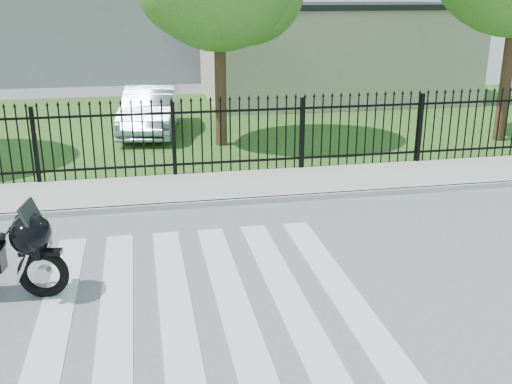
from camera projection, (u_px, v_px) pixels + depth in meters
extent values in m
plane|color=slate|center=(205.00, 305.00, 8.28)|extent=(120.00, 120.00, 0.00)
cube|color=#ADAAA3|center=(179.00, 190.00, 12.92)|extent=(40.00, 2.00, 0.12)
cube|color=#ADAAA3|center=(182.00, 205.00, 11.99)|extent=(40.00, 0.12, 0.12)
cube|color=#25541D|center=(163.00, 125.00, 19.44)|extent=(40.00, 12.00, 0.02)
cube|color=black|center=(175.00, 165.00, 13.75)|extent=(26.00, 0.04, 0.05)
cube|color=black|center=(173.00, 113.00, 13.37)|extent=(26.00, 0.04, 0.05)
cylinder|color=#382316|center=(220.00, 71.00, 16.27)|extent=(0.32, 0.32, 4.16)
cylinder|color=#382316|center=(509.00, 57.00, 16.70)|extent=(0.32, 0.32, 4.80)
cube|color=#B8B099|center=(333.00, 54.00, 23.89)|extent=(10.00, 6.00, 3.50)
cube|color=black|center=(335.00, 6.00, 23.30)|extent=(10.20, 6.20, 0.20)
torus|color=black|center=(43.00, 274.00, 8.43)|extent=(0.74, 0.24, 0.72)
ellipsoid|color=black|center=(31.00, 234.00, 8.23)|extent=(0.67, 0.83, 0.57)
imported|color=#9FB0C8|center=(151.00, 110.00, 18.14)|extent=(2.09, 4.46, 1.41)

